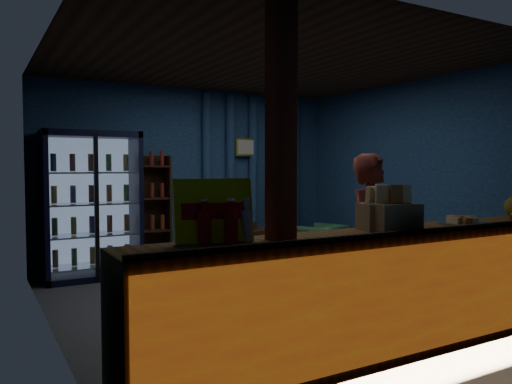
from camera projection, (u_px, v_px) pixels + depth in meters
The scene contains 16 objects.
ground at pixel (269, 295), 5.63m from camera, with size 4.60×4.60×0.00m, color #515154.
room_walls at pixel (269, 156), 5.55m from camera, with size 4.60×4.60×4.60m.
counter at pixel (393, 290), 3.95m from camera, with size 4.40×0.57×0.99m.
support_post at pixel (281, 189), 3.39m from camera, with size 0.16×0.16×2.60m, color #933315.
beverage_cooler at pixel (90, 206), 6.48m from camera, with size 1.20×0.62×1.90m.
bottle_shelf at pixel (151, 213), 7.03m from camera, with size 0.50×0.28×1.60m.
curtain_folds at pixel (253, 176), 7.91m from camera, with size 1.74×0.14×2.50m.
framed_picture at pixel (246, 147), 7.78m from camera, with size 0.36×0.04×0.28m.
shopkeeper at pixel (372, 241), 4.46m from camera, with size 0.57×0.38×1.57m, color maroon.
green_chair at pixel (321, 243), 7.57m from camera, with size 0.61×0.63×0.57m, color #54A867.
side_table at pixel (253, 248), 7.20m from camera, with size 0.68×0.55×0.65m.
yellow_sign at pixel (214, 211), 3.29m from camera, with size 0.54×0.20×0.42m.
soda_bottles at pixel (227, 225), 3.26m from camera, with size 0.40×0.17×0.29m.
snack_box_left at pixel (394, 215), 3.82m from camera, with size 0.39×0.34×0.36m.
snack_box_centre at pixel (381, 215), 3.92m from camera, with size 0.39×0.35×0.35m.
pastry_tray at pixel (464, 222), 4.28m from camera, with size 0.44×0.44×0.07m.
Camera 1 is at (-2.87, -4.76, 1.46)m, focal length 35.00 mm.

